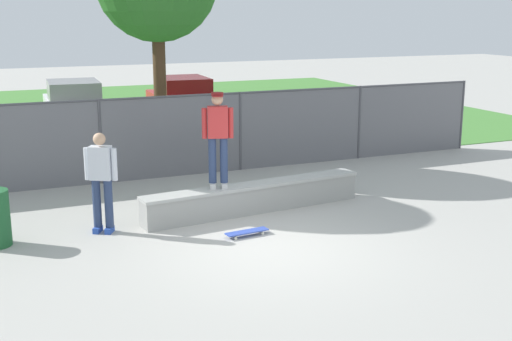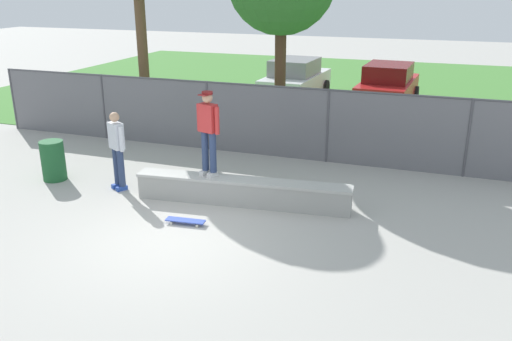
{
  "view_description": "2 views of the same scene",
  "coord_description": "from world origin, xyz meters",
  "px_view_note": "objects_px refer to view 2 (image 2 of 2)",
  "views": [
    {
      "loc": [
        -4.35,
        -9.76,
        3.89
      ],
      "look_at": [
        0.48,
        1.53,
        0.95
      ],
      "focal_mm": 46.8,
      "sensor_mm": 36.0,
      "label": 1
    },
    {
      "loc": [
        4.45,
        -7.89,
        4.52
      ],
      "look_at": [
        0.97,
        1.93,
        0.83
      ],
      "focal_mm": 37.18,
      "sensor_mm": 36.0,
      "label": 2
    }
  ],
  "objects_px": {
    "skateboarder": "(208,129)",
    "car_white": "(295,79)",
    "bystander": "(117,147)",
    "trash_bin": "(53,161)",
    "car_red": "(388,85)",
    "skateboard": "(185,221)",
    "concrete_ledge": "(242,192)"
  },
  "relations": [
    {
      "from": "skateboarder",
      "to": "trash_bin",
      "type": "xyz_separation_m",
      "value": [
        -4.09,
        -0.09,
        -1.12
      ]
    },
    {
      "from": "car_red",
      "to": "skateboarder",
      "type": "bearing_deg",
      "value": -103.51
    },
    {
      "from": "concrete_ledge",
      "to": "skateboarder",
      "type": "relative_size",
      "value": 2.56
    },
    {
      "from": "skateboarder",
      "to": "car_red",
      "type": "xyz_separation_m",
      "value": [
        2.59,
        10.78,
        -0.77
      ]
    },
    {
      "from": "bystander",
      "to": "car_white",
      "type": "bearing_deg",
      "value": 84.16
    },
    {
      "from": "skateboarder",
      "to": "skateboard",
      "type": "distance_m",
      "value": 2.02
    },
    {
      "from": "car_red",
      "to": "trash_bin",
      "type": "bearing_deg",
      "value": -121.55
    },
    {
      "from": "concrete_ledge",
      "to": "trash_bin",
      "type": "bearing_deg",
      "value": -178.84
    },
    {
      "from": "skateboarder",
      "to": "car_red",
      "type": "relative_size",
      "value": 0.43
    },
    {
      "from": "skateboard",
      "to": "bystander",
      "type": "xyz_separation_m",
      "value": [
        -2.29,
        1.22,
        0.94
      ]
    },
    {
      "from": "skateboard",
      "to": "trash_bin",
      "type": "xyz_separation_m",
      "value": [
        -4.14,
        1.22,
        0.41
      ]
    },
    {
      "from": "concrete_ledge",
      "to": "skateboard",
      "type": "distance_m",
      "value": 1.52
    },
    {
      "from": "car_red",
      "to": "bystander",
      "type": "relative_size",
      "value": 2.36
    },
    {
      "from": "car_white",
      "to": "skateboarder",
      "type": "bearing_deg",
      "value": -84.2
    },
    {
      "from": "concrete_ledge",
      "to": "bystander",
      "type": "bearing_deg",
      "value": -178.12
    },
    {
      "from": "car_white",
      "to": "bystander",
      "type": "height_order",
      "value": "bystander"
    },
    {
      "from": "skateboard",
      "to": "car_red",
      "type": "relative_size",
      "value": 0.19
    },
    {
      "from": "car_white",
      "to": "bystander",
      "type": "bearing_deg",
      "value": -95.84
    },
    {
      "from": "skateboard",
      "to": "trash_bin",
      "type": "bearing_deg",
      "value": 163.51
    },
    {
      "from": "car_white",
      "to": "trash_bin",
      "type": "relative_size",
      "value": 4.43
    },
    {
      "from": "car_red",
      "to": "trash_bin",
      "type": "xyz_separation_m",
      "value": [
        -6.68,
        -10.87,
        -0.35
      ]
    },
    {
      "from": "car_white",
      "to": "concrete_ledge",
      "type": "bearing_deg",
      "value": -80.31
    },
    {
      "from": "trash_bin",
      "to": "car_red",
      "type": "bearing_deg",
      "value": 58.45
    },
    {
      "from": "skateboarder",
      "to": "concrete_ledge",
      "type": "bearing_deg",
      "value": 0.53
    },
    {
      "from": "skateboarder",
      "to": "car_white",
      "type": "bearing_deg",
      "value": 95.8
    },
    {
      "from": "skateboarder",
      "to": "skateboard",
      "type": "bearing_deg",
      "value": -87.81
    },
    {
      "from": "concrete_ledge",
      "to": "car_red",
      "type": "relative_size",
      "value": 1.1
    },
    {
      "from": "skateboarder",
      "to": "bystander",
      "type": "bearing_deg",
      "value": -177.66
    },
    {
      "from": "skateboard",
      "to": "concrete_ledge",
      "type": "bearing_deg",
      "value": 61.87
    },
    {
      "from": "skateboarder",
      "to": "car_red",
      "type": "distance_m",
      "value": 11.12
    },
    {
      "from": "skateboard",
      "to": "car_white",
      "type": "distance_m",
      "value": 12.35
    },
    {
      "from": "car_white",
      "to": "trash_bin",
      "type": "xyz_separation_m",
      "value": [
        -2.97,
        -11.05,
        -0.35
      ]
    }
  ]
}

